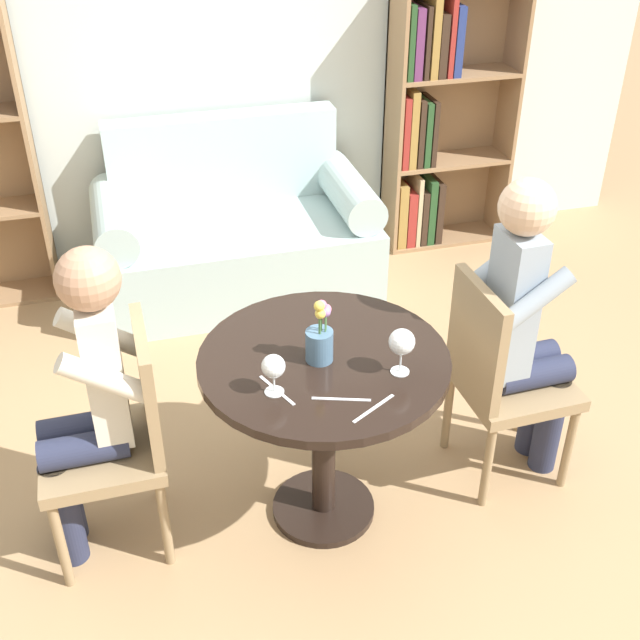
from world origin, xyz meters
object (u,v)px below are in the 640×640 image
at_px(person_left, 86,402).
at_px(wine_glass_right, 402,343).
at_px(couch, 235,237).
at_px(chair_left, 120,433).
at_px(person_right, 526,328).
at_px(flower_vase, 320,339).
at_px(chair_right, 499,373).
at_px(wine_glass_left, 273,368).
at_px(bookshelf_right, 434,122).

height_order(person_left, wine_glass_right, person_left).
height_order(couch, chair_left, couch).
xyz_separation_m(person_right, flower_vase, (-0.82, -0.06, 0.14)).
xyz_separation_m(couch, person_right, (0.81, -1.77, 0.37)).
relative_size(couch, flower_vase, 6.23).
height_order(couch, chair_right, couch).
distance_m(person_right, wine_glass_right, 0.64).
relative_size(chair_right, person_left, 0.74).
bearing_deg(chair_right, wine_glass_right, 110.10).
relative_size(person_right, wine_glass_right, 7.73).
xyz_separation_m(person_right, wine_glass_left, (-1.01, -0.20, 0.16)).
bearing_deg(couch, bookshelf_right, 11.85).
xyz_separation_m(bookshelf_right, chair_right, (-0.54, -2.04, -0.27)).
relative_size(bookshelf_right, chair_right, 1.75).
xyz_separation_m(chair_left, wine_glass_right, (0.94, -0.24, 0.37)).
bearing_deg(wine_glass_right, chair_left, 165.90).
bearing_deg(wine_glass_right, person_right, 19.29).
height_order(chair_left, person_left, person_left).
relative_size(bookshelf_right, person_right, 1.21).
bearing_deg(couch, person_left, -114.95).
bearing_deg(chair_left, bookshelf_right, 134.86).
bearing_deg(person_right, bookshelf_right, -14.41).
height_order(bookshelf_right, person_left, bookshelf_right).
xyz_separation_m(couch, flower_vase, (-0.02, -1.83, 0.52)).
height_order(person_right, wine_glass_left, person_right).
bearing_deg(chair_right, chair_left, 86.75).
xyz_separation_m(person_left, flower_vase, (0.79, -0.09, 0.17)).
bearing_deg(chair_left, flower_vase, 81.83).
distance_m(couch, person_right, 1.98).
height_order(chair_right, flower_vase, flower_vase).
distance_m(chair_right, flower_vase, 0.81).
bearing_deg(person_right, couch, 22.71).
bearing_deg(chair_left, chair_right, 88.10).
bearing_deg(wine_glass_left, bookshelf_right, 56.63).
height_order(chair_left, flower_vase, flower_vase).
bearing_deg(wine_glass_left, chair_left, 155.70).
bearing_deg(flower_vase, couch, 89.46).
distance_m(couch, wine_glass_left, 2.05).
xyz_separation_m(couch, chair_right, (0.72, -1.77, 0.18)).
relative_size(wine_glass_left, wine_glass_right, 0.86).
height_order(wine_glass_left, flower_vase, flower_vase).
height_order(bookshelf_right, wine_glass_right, bookshelf_right).
xyz_separation_m(person_left, wine_glass_left, (0.60, -0.23, 0.19)).
height_order(person_left, wine_glass_left, person_left).
height_order(couch, flower_vase, flower_vase).
distance_m(chair_right, person_right, 0.21).
distance_m(bookshelf_right, flower_vase, 2.45).
relative_size(couch, person_right, 1.16).
relative_size(couch, chair_right, 1.67).
bearing_deg(chair_left, couch, 157.06).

